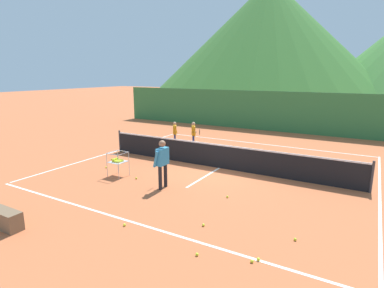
# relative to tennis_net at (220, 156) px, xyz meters

# --- Properties ---
(ground_plane) EXTENTS (120.00, 120.00, 0.00)m
(ground_plane) POSITION_rel_tennis_net_xyz_m (0.00, 0.00, -0.50)
(ground_plane) COLOR #BC6038
(line_baseline_near) EXTENTS (11.12, 0.08, 0.01)m
(line_baseline_near) POSITION_rel_tennis_net_xyz_m (0.00, -5.36, -0.50)
(line_baseline_near) COLOR white
(line_baseline_near) RESTS_ON ground
(line_baseline_far) EXTENTS (11.12, 0.08, 0.01)m
(line_baseline_far) POSITION_rel_tennis_net_xyz_m (0.00, 5.10, -0.50)
(line_baseline_far) COLOR white
(line_baseline_far) RESTS_ON ground
(line_sideline_west) EXTENTS (0.08, 10.47, 0.01)m
(line_sideline_west) POSITION_rel_tennis_net_xyz_m (-5.56, 0.00, -0.50)
(line_sideline_west) COLOR white
(line_sideline_west) RESTS_ON ground
(line_sideline_east) EXTENTS (0.08, 10.47, 0.01)m
(line_sideline_east) POSITION_rel_tennis_net_xyz_m (5.56, 0.00, -0.50)
(line_sideline_east) COLOR white
(line_sideline_east) RESTS_ON ground
(line_service_center) EXTENTS (0.08, 5.14, 0.01)m
(line_service_center) POSITION_rel_tennis_net_xyz_m (0.00, 0.00, -0.50)
(line_service_center) COLOR white
(line_service_center) RESTS_ON ground
(tennis_net) EXTENTS (10.67, 0.08, 1.05)m
(tennis_net) POSITION_rel_tennis_net_xyz_m (0.00, 0.00, 0.00)
(tennis_net) COLOR #333338
(tennis_net) RESTS_ON ground
(instructor) EXTENTS (0.43, 0.73, 1.62)m
(instructor) POSITION_rel_tennis_net_xyz_m (-0.67, -2.96, 0.47)
(instructor) COLOR black
(instructor) RESTS_ON ground
(student_0) EXTENTS (0.38, 0.51, 1.26)m
(student_0) POSITION_rel_tennis_net_xyz_m (-3.75, 2.48, 0.26)
(student_0) COLOR navy
(student_0) RESTS_ON ground
(student_1) EXTENTS (0.64, 0.54, 1.33)m
(student_1) POSITION_rel_tennis_net_xyz_m (-2.64, 2.52, 0.30)
(student_1) COLOR navy
(student_1) RESTS_ON ground
(ball_cart) EXTENTS (0.58, 0.58, 0.90)m
(ball_cart) POSITION_rel_tennis_net_xyz_m (-2.82, -2.78, 0.09)
(ball_cart) COLOR #B7B7BC
(ball_cart) RESTS_ON ground
(tennis_ball_0) EXTENTS (0.07, 0.07, 0.07)m
(tennis_ball_0) POSITION_rel_tennis_net_xyz_m (1.53, -2.67, -0.47)
(tennis_ball_0) COLOR yellow
(tennis_ball_0) RESTS_ON ground
(tennis_ball_1) EXTENTS (0.07, 0.07, 0.07)m
(tennis_ball_1) POSITION_rel_tennis_net_xyz_m (-2.01, -2.72, -0.47)
(tennis_ball_1) COLOR yellow
(tennis_ball_1) RESTS_ON ground
(tennis_ball_2) EXTENTS (0.07, 0.07, 0.07)m
(tennis_ball_2) POSITION_rel_tennis_net_xyz_m (1.75, -4.64, -0.47)
(tennis_ball_2) COLOR yellow
(tennis_ball_2) RESTS_ON ground
(tennis_ball_3) EXTENTS (0.07, 0.07, 0.07)m
(tennis_ball_3) POSITION_rel_tennis_net_xyz_m (3.32, -5.51, -0.47)
(tennis_ball_3) COLOR yellow
(tennis_ball_3) RESTS_ON ground
(tennis_ball_4) EXTENTS (0.07, 0.07, 0.07)m
(tennis_ball_4) POSITION_rel_tennis_net_xyz_m (3.41, -5.38, -0.47)
(tennis_ball_4) COLOR yellow
(tennis_ball_4) RESTS_ON ground
(tennis_ball_5) EXTENTS (0.07, 0.07, 0.07)m
(tennis_ball_5) POSITION_rel_tennis_net_xyz_m (-3.93, -2.30, -0.47)
(tennis_ball_5) COLOR yellow
(tennis_ball_5) RESTS_ON ground
(tennis_ball_6) EXTENTS (0.07, 0.07, 0.07)m
(tennis_ball_6) POSITION_rel_tennis_net_xyz_m (3.88, -4.20, -0.47)
(tennis_ball_6) COLOR yellow
(tennis_ball_6) RESTS_ON ground
(tennis_ball_7) EXTENTS (0.07, 0.07, 0.07)m
(tennis_ball_7) POSITION_rel_tennis_net_xyz_m (2.25, -5.85, -0.47)
(tennis_ball_7) COLOR yellow
(tennis_ball_7) RESTS_ON ground
(tennis_ball_8) EXTENTS (0.07, 0.07, 0.07)m
(tennis_ball_8) POSITION_rel_tennis_net_xyz_m (0.05, -5.63, -0.47)
(tennis_ball_8) COLOR yellow
(tennis_ball_8) RESTS_ON ground
(tennis_ball_9) EXTENTS (0.07, 0.07, 0.07)m
(tennis_ball_9) POSITION_rel_tennis_net_xyz_m (-4.62, -1.27, -0.47)
(tennis_ball_9) COLOR yellow
(tennis_ball_9) RESTS_ON ground
(windscreen_fence) EXTENTS (24.47, 0.08, 2.60)m
(windscreen_fence) POSITION_rel_tennis_net_xyz_m (0.00, 9.24, 0.80)
(windscreen_fence) COLOR #33753D
(windscreen_fence) RESTS_ON ground
(hill_0) EXTENTS (39.62, 39.62, 18.81)m
(hill_0) POSITION_rel_tennis_net_xyz_m (-11.62, 43.40, 8.91)
(hill_0) COLOR #38702D
(hill_0) RESTS_ON ground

